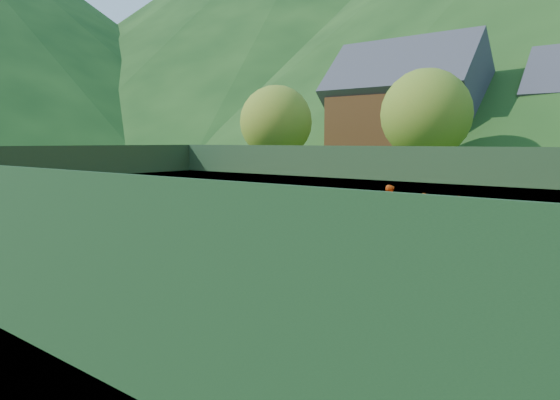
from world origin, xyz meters
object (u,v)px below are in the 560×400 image
Objects in this scene: student_c at (458,215)px; chalet_left at (406,116)px; student_a at (388,206)px; tennis_net at (312,219)px; ball_hopper at (86,211)px; coach at (197,216)px; student_d at (541,225)px; student_b at (423,217)px.

chalet_left is at bearing -60.73° from student_c.
chalet_left is (-11.62, 27.23, 4.81)m from student_a.
tennis_net is at bearing -71.57° from chalet_left.
student_a is 1.63× the size of ball_hopper.
student_a is at bearing 59.67° from tennis_net.
ball_hopper is at bearing -145.18° from tennis_net.
chalet_left is (-8.02, 33.68, 4.76)m from coach.
student_c is 30.96m from chalet_left.
student_d is at bearing 22.84° from tennis_net.
student_c is at bearing 21.24° from student_d.
coach is at bearing -76.61° from chalet_left.
student_c is at bearing -94.42° from student_b.
student_b is at bearing 28.58° from ball_hopper.
ball_hopper is at bearing 179.39° from coach.
student_b is 3.87m from tennis_net.
student_b is 11.95m from ball_hopper.
tennis_net is at bearing 59.12° from student_a.
student_a is 1.19× the size of student_c.
ball_hopper is at bearing 51.40° from student_d.
student_d is 7.43m from tennis_net.
tennis_net is (1.98, 3.68, -0.36)m from coach.
student_b reaches higher than student_d.
coach is 7.38m from student_a.
student_c is 1.07× the size of student_d.
student_a is 11.24m from ball_hopper.
student_c reaches higher than ball_hopper.
student_d is at bearing -179.28° from student_a.
chalet_left reaches higher than coach.
ball_hopper is at bearing -84.69° from chalet_left.
ball_hopper is (-13.62, -7.59, 0.10)m from student_d.
student_a is at bearing 48.07° from coach.
tennis_net is at bearing 34.82° from ball_hopper.
chalet_left is at bearing 90.64° from coach.
student_a is at bearing 41.71° from ball_hopper.
tennis_net is 12.07× the size of ball_hopper.
student_d is 1.29× the size of ball_hopper.
tennis_net is at bearing 36.58° from student_c.
student_d is at bearing -139.79° from student_b.
tennis_net is at bearing 45.09° from student_d.
chalet_left reaches higher than student_c.
student_b is 1.16× the size of student_c.
chalet_left is (-14.19, 27.07, 4.94)m from student_c.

